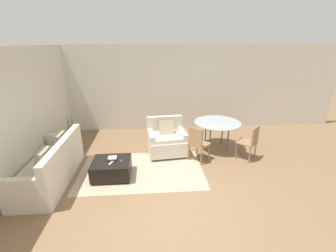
{
  "coord_description": "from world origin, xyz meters",
  "views": [
    {
      "loc": [
        -0.38,
        -3.66,
        2.81
      ],
      "look_at": [
        0.05,
        1.83,
        0.75
      ],
      "focal_mm": 24.0,
      "sensor_mm": 36.0,
      "label": 1
    }
  ],
  "objects": [
    {
      "name": "armchair",
      "position": [
        0.0,
        1.75,
        0.37
      ],
      "size": [
        1.03,
        0.9,
        0.95
      ],
      "color": "beige",
      "rests_on": "ground_plane"
    },
    {
      "name": "wall_left",
      "position": [
        -3.05,
        1.5,
        1.38
      ],
      "size": [
        0.06,
        12.0,
        2.75
      ],
      "color": "beige",
      "rests_on": "ground_plane"
    },
    {
      "name": "wall_back",
      "position": [
        0.0,
        3.66,
        1.38
      ],
      "size": [
        12.0,
        0.06,
        2.75
      ],
      "color": "beige",
      "rests_on": "ground_plane"
    },
    {
      "name": "dining_chair_near_right",
      "position": [
        2.07,
        1.27,
        0.52
      ],
      "size": [
        0.59,
        0.59,
        0.9
      ],
      "color": "#93704C",
      "rests_on": "ground_plane"
    },
    {
      "name": "tv_remote_primary",
      "position": [
        -1.27,
        0.63,
        0.39
      ],
      "size": [
        0.1,
        0.15,
        0.01
      ],
      "color": "#B7B7BC",
      "rests_on": "ottoman"
    },
    {
      "name": "dining_table",
      "position": [
        1.4,
        1.94,
        0.71
      ],
      "size": [
        1.25,
        1.25,
        0.78
      ],
      "color": "#99A8AD",
      "rests_on": "ground_plane"
    },
    {
      "name": "tv_remote_secondary",
      "position": [
        -1.06,
        0.71,
        0.39
      ],
      "size": [
        0.05,
        0.13,
        0.01
      ],
      "color": "#333338",
      "rests_on": "ottoman"
    },
    {
      "name": "area_rug",
      "position": [
        -0.64,
        0.92,
        0.0
      ],
      "size": [
        2.83,
        1.74,
        0.01
      ],
      "color": "tan",
      "rests_on": "ground_plane"
    },
    {
      "name": "dining_chair_near_left",
      "position": [
        0.73,
        1.27,
        0.52
      ],
      "size": [
        0.59,
        0.59,
        0.9
      ],
      "color": "#93704C",
      "rests_on": "ground_plane"
    },
    {
      "name": "book_stack",
      "position": [
        -1.26,
        0.79,
        0.41
      ],
      "size": [
        0.2,
        0.17,
        0.06
      ],
      "color": "black",
      "rests_on": "ottoman"
    },
    {
      "name": "ground_plane",
      "position": [
        0.0,
        0.0,
        0.0
      ],
      "size": [
        20.0,
        20.0,
        0.0
      ],
      "primitive_type": "plane",
      "color": "brown"
    },
    {
      "name": "ottoman",
      "position": [
        -1.28,
        0.73,
        0.21
      ],
      "size": [
        0.82,
        0.71,
        0.38
      ],
      "color": "black",
      "rests_on": "ground_plane"
    },
    {
      "name": "potted_plant",
      "position": [
        -2.59,
        2.17,
        0.21
      ],
      "size": [
        0.42,
        0.42,
        1.08
      ],
      "color": "#333338",
      "rests_on": "ground_plane"
    },
    {
      "name": "couch",
      "position": [
        -2.52,
        0.66,
        0.32
      ],
      "size": [
        0.83,
        2.08,
        0.92
      ],
      "color": "beige",
      "rests_on": "ground_plane"
    }
  ]
}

